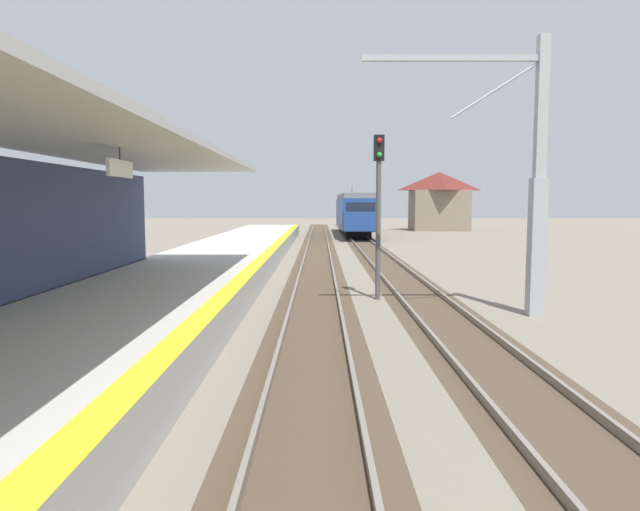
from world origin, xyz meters
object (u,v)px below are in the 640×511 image
(approaching_train, at_px, (352,212))
(distant_trackside_house, at_px, (436,200))
(catenary_pylon_far_side, at_px, (524,184))
(rail_signal_post, at_px, (376,200))

(approaching_train, xyz_separation_m, distant_trackside_house, (9.82, 8.47, 1.16))
(catenary_pylon_far_side, distance_m, distant_trackside_house, 47.78)
(approaching_train, height_order, catenary_pylon_far_side, catenary_pylon_far_side)
(approaching_train, relative_size, catenary_pylon_far_side, 2.61)
(catenary_pylon_far_side, bearing_deg, approaching_train, 93.44)
(rail_signal_post, relative_size, distant_trackside_house, 0.79)
(rail_signal_post, bearing_deg, approaching_train, 87.75)
(distant_trackside_house, bearing_deg, catenary_pylon_far_side, -99.03)
(approaching_train, xyz_separation_m, rail_signal_post, (-1.42, -36.12, 1.02))
(catenary_pylon_far_side, bearing_deg, rail_signal_post, 145.38)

